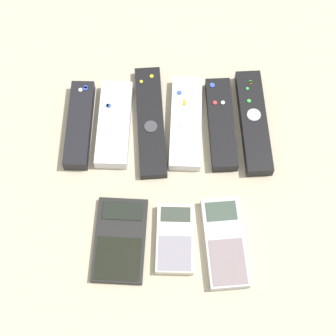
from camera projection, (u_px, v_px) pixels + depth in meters
name	position (u px, v px, depth m)	size (l,w,h in m)	color
ground_plane	(168.00, 190.00, 0.95)	(3.00, 3.00, 0.00)	#B2A88E
remote_0	(80.00, 125.00, 0.99)	(0.05, 0.17, 0.03)	black
remote_1	(114.00, 124.00, 0.99)	(0.06, 0.17, 0.02)	silver
remote_2	(150.00, 121.00, 1.00)	(0.06, 0.22, 0.02)	black
remote_3	(186.00, 123.00, 1.00)	(0.06, 0.18, 0.02)	silver
remote_4	(221.00, 124.00, 0.99)	(0.05, 0.18, 0.02)	black
remote_5	(253.00, 122.00, 1.00)	(0.05, 0.20, 0.02)	black
calculator_0	(120.00, 240.00, 0.91)	(0.09, 0.15, 0.01)	black
calculator_1	(175.00, 239.00, 0.91)	(0.07, 0.12, 0.02)	beige
calculator_2	(225.00, 242.00, 0.91)	(0.07, 0.15, 0.02)	#B2B2B7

